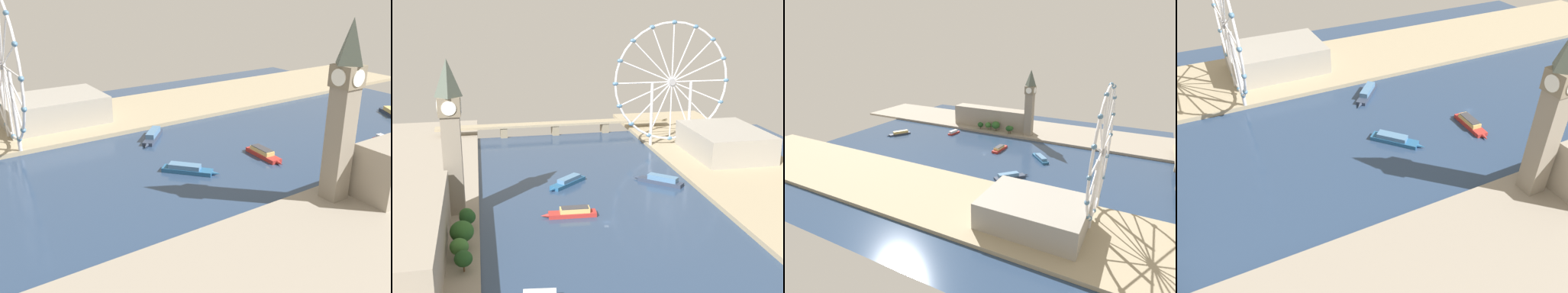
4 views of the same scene
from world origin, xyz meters
TOP-DOWN VIEW (x-y plane):
  - ground_plane at (0.00, 0.00)m, footprint 398.49×398.49m
  - riverbank_left at (-114.25, 0.00)m, footprint 90.00×520.00m
  - riverbank_right at (114.25, 0.00)m, footprint 90.00×520.00m
  - clock_tower at (-81.76, 24.25)m, footprint 12.68×12.68m
  - parliament_block at (-95.43, -38.99)m, footprint 22.00×110.50m
  - tree_row_embankment at (-76.80, -22.01)m, footprint 12.29×55.15m
  - ferris_wheel at (86.82, 138.37)m, footprint 98.59×3.20m
  - riverside_hall at (118.13, 101.84)m, footprint 52.79×72.73m
  - tour_boat_0 at (50.25, 54.36)m, footprint 29.73×27.98m
  - tour_boat_1 at (-46.52, -72.80)m, footprint 23.59×8.01m
  - tour_boat_2 at (-10.99, 64.90)m, footprint 28.73×26.58m
  - tour_boat_3 at (-17.22, 12.12)m, footprint 32.07×8.78m
  - tour_boat_4 at (-7.38, -136.73)m, footprint 31.36×21.11m

SIDE VIEW (x-z plane):
  - ground_plane at x=0.00m, z-range 0.00..0.00m
  - riverbank_left at x=-114.25m, z-range 0.00..3.00m
  - riverbank_right at x=114.25m, z-range 0.00..3.00m
  - tour_boat_2 at x=-10.99m, z-range -0.43..4.60m
  - tour_boat_1 at x=-46.52m, z-range -0.38..4.62m
  - tour_boat_4 at x=-7.38m, z-range -0.37..4.76m
  - tour_boat_3 at x=-17.22m, z-range -0.50..4.98m
  - tour_boat_0 at x=50.25m, z-range -0.48..5.37m
  - tree_row_embankment at x=-76.80m, z-range 3.69..17.54m
  - riverside_hall at x=118.13m, z-range 3.00..23.01m
  - parliament_block at x=-95.43m, z-range 3.00..30.66m
  - clock_tower at x=-81.76m, z-range 4.63..91.41m
  - ferris_wheel at x=86.82m, z-range 3.78..103.97m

